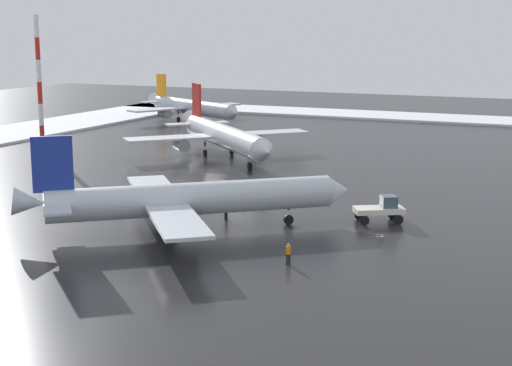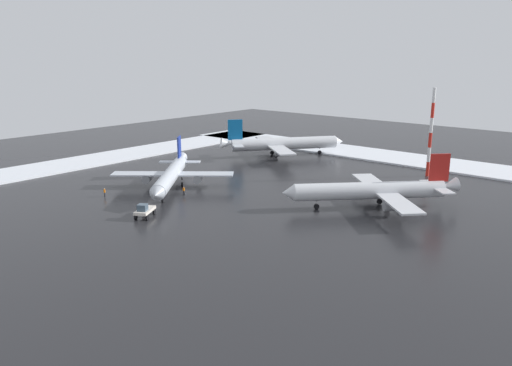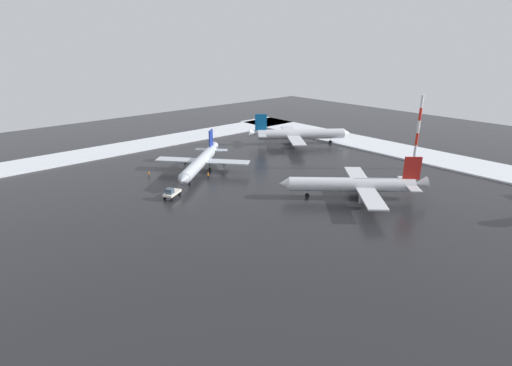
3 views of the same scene
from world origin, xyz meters
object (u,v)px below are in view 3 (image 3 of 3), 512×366
antenna_mast (418,133)px  ground_crew_mid_apron (208,175)px  airplane_distant_tail (299,134)px  airplane_foreground_jet (355,185)px  airplane_far_rear (201,162)px  ground_crew_beside_wing (149,174)px  pushback_tug (172,193)px

antenna_mast → ground_crew_mid_apron: bearing=57.2°
airplane_distant_tail → airplane_foreground_jet: bearing=-85.7°
airplane_far_rear → ground_crew_beside_wing: (5.40, 12.16, -2.02)m
airplane_foreground_jet → ground_crew_beside_wing: (42.80, 27.30, -2.20)m
airplane_distant_tail → pushback_tug: 58.93m
ground_crew_beside_wing → airplane_far_rear: bearing=-160.3°
antenna_mast → airplane_far_rear: bearing=51.9°
airplane_foreground_jet → airplane_distant_tail: (41.48, -26.84, 0.20)m
airplane_far_rear → antenna_mast: size_ratio=1.27×
airplane_far_rear → antenna_mast: antenna_mast is taller
airplane_far_rear → airplane_foreground_jet: 40.35m
airplane_foreground_jet → antenna_mast: (2.10, -29.86, 6.72)m
airplane_distant_tail → ground_crew_mid_apron: (-9.43, 43.41, -2.40)m
airplane_far_rear → pushback_tug: (-10.77, 15.00, -1.70)m
pushback_tug → ground_crew_beside_wing: size_ratio=2.97×
airplane_distant_tail → ground_crew_beside_wing: 54.22m
ground_crew_beside_wing → pushback_tug: bearing=123.7°
pushback_tug → ground_crew_mid_apron: 14.62m
airplane_distant_tail → pushback_tug: size_ratio=5.72×
airplane_distant_tail → pushback_tug: bearing=-128.1°
pushback_tug → airplane_foreground_jet: bearing=108.2°
airplane_far_rear → ground_crew_mid_apron: bearing=35.3°
airplane_distant_tail → ground_crew_beside_wing: bearing=-144.1°
ground_crew_mid_apron → antenna_mast: 55.96m
pushback_tug → ground_crew_beside_wing: 16.42m
airplane_foreground_jet → ground_crew_mid_apron: bearing=-18.9°
pushback_tug → antenna_mast: size_ratio=0.26×
airplane_distant_tail → antenna_mast: (-39.37, -3.02, 6.52)m
airplane_distant_tail → ground_crew_mid_apron: airplane_distant_tail is taller
airplane_foreground_jet → pushback_tug: (26.63, 30.14, -1.89)m
airplane_far_rear → antenna_mast: 57.61m
airplane_foreground_jet → ground_crew_mid_apron: airplane_foreground_jet is taller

